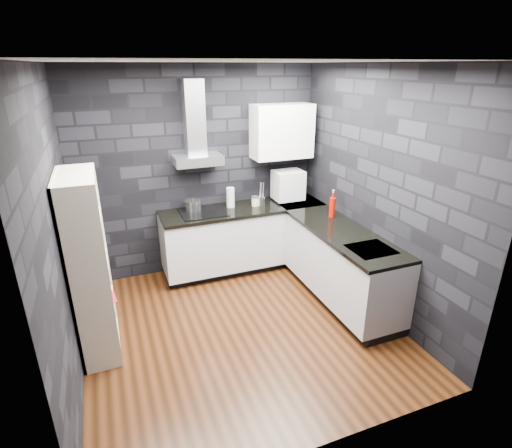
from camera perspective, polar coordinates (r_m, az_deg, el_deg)
ground at (r=4.51m, az=-2.12°, el=-14.52°), size 3.20×3.20×0.00m
ceiling at (r=3.64m, az=-2.75°, el=22.21°), size 3.20×3.20×0.00m
wall_back at (r=5.37m, az=-8.15°, el=7.33°), size 3.20×0.05×2.70m
wall_front at (r=2.54m, az=9.93°, el=-10.03°), size 3.20×0.05×2.70m
wall_left at (r=3.72m, az=-26.80°, el=-1.53°), size 0.05×3.20×2.70m
wall_right at (r=4.63m, az=17.02°, el=4.24°), size 0.05×3.20×2.70m
toekick_back at (r=5.71m, az=-1.87°, el=-5.56°), size 2.18×0.50×0.10m
toekick_right at (r=5.08m, az=12.11°, el=-9.85°), size 0.50×1.78×0.10m
counter_back_cab at (r=5.49m, az=-1.78°, el=-1.75°), size 2.20×0.60×0.76m
counter_right_cab at (r=4.85m, az=12.11°, el=-5.62°), size 0.60×1.80×0.76m
counter_back_top at (r=5.33m, az=-1.79°, el=2.15°), size 2.20×0.62×0.04m
counter_right_top at (r=4.67m, az=12.40°, el=-1.29°), size 0.62×1.80×0.04m
counter_corner_top at (r=5.64m, az=5.85°, el=3.17°), size 0.62×0.62×0.04m
hood_body at (r=5.12m, az=-8.30°, el=9.04°), size 0.60×0.34×0.12m
hood_chimney at (r=5.10m, az=-8.80°, el=14.79°), size 0.24×0.20×0.90m
upper_cabinet at (r=5.43m, az=3.71°, el=13.07°), size 0.80×0.35×0.70m
cooktop at (r=5.18m, az=-7.57°, el=1.69°), size 0.58×0.50×0.01m
sink_rim at (r=4.31m, az=16.13°, el=-3.51°), size 0.44×0.40×0.01m
pot at (r=5.23m, az=-8.93°, el=2.58°), size 0.25×0.25×0.12m
glass_vase at (r=5.32m, az=-3.66°, el=3.80°), size 0.13×0.13×0.26m
storage_jar at (r=5.37m, az=-0.12°, el=3.22°), size 0.11×0.11×0.12m
utensil_crock at (r=5.40m, az=0.77°, el=3.33°), size 0.11×0.11×0.12m
appliance_garage at (r=5.56m, az=4.60°, el=5.58°), size 0.40×0.31×0.40m
red_bottle at (r=5.05m, az=10.83°, el=2.35°), size 0.09×0.09×0.25m
bookshelf at (r=4.09m, az=-22.69°, el=-5.71°), size 0.44×0.84×1.80m
fruit_bowl at (r=3.99m, az=-22.76°, el=-5.87°), size 0.31×0.31×0.06m
book_red at (r=4.33m, az=-21.98°, el=-8.97°), size 0.18×0.04×0.24m
book_second at (r=4.43m, az=-22.22°, el=-7.97°), size 0.16×0.04×0.22m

